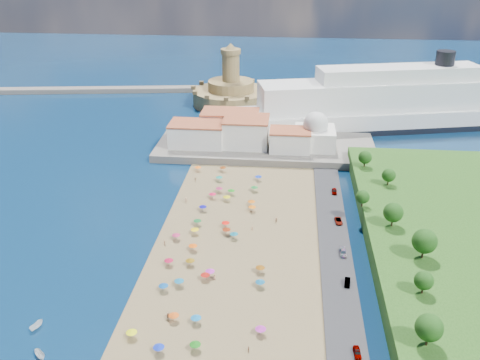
# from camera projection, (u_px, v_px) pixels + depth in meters

# --- Properties ---
(ground) EXTENTS (700.00, 700.00, 0.00)m
(ground) POSITION_uv_depth(u_px,v_px,m) (218.00, 239.00, 158.27)
(ground) COLOR #071938
(ground) RESTS_ON ground
(terrace) EXTENTS (90.00, 36.00, 3.00)m
(terrace) POSITION_uv_depth(u_px,v_px,m) (266.00, 147.00, 222.83)
(terrace) COLOR #59544C
(terrace) RESTS_ON ground
(jetty) EXTENTS (18.00, 70.00, 2.40)m
(jetty) POSITION_uv_depth(u_px,v_px,m) (224.00, 120.00, 256.61)
(jetty) COLOR #59544C
(jetty) RESTS_ON ground
(breakwater) EXTENTS (199.03, 34.77, 2.60)m
(breakwater) POSITION_uv_depth(u_px,v_px,m) (64.00, 90.00, 306.09)
(breakwater) COLOR #59544C
(breakwater) RESTS_ON ground
(waterfront_buildings) EXTENTS (57.00, 29.00, 11.00)m
(waterfront_buildings) POSITION_uv_depth(u_px,v_px,m) (235.00, 131.00, 221.93)
(waterfront_buildings) COLOR silver
(waterfront_buildings) RESTS_ON terrace
(domed_building) EXTENTS (16.00, 16.00, 15.00)m
(domed_building) POSITION_uv_depth(u_px,v_px,m) (315.00, 134.00, 216.13)
(domed_building) COLOR silver
(domed_building) RESTS_ON terrace
(fortress) EXTENTS (40.00, 40.00, 32.40)m
(fortress) POSITION_uv_depth(u_px,v_px,m) (231.00, 93.00, 281.49)
(fortress) COLOR #A08350
(fortress) RESTS_ON ground
(cruise_ship) EXTENTS (160.49, 60.31, 34.85)m
(cruise_ship) POSITION_uv_depth(u_px,v_px,m) (395.00, 106.00, 247.20)
(cruise_ship) COLOR black
(cruise_ship) RESTS_ON ground
(beach_parasols) EXTENTS (32.05, 117.42, 2.20)m
(beach_parasols) POSITION_uv_depth(u_px,v_px,m) (210.00, 250.00, 148.43)
(beach_parasols) COLOR gray
(beach_parasols) RESTS_ON beach
(beachgoers) EXTENTS (35.52, 96.86, 1.89)m
(beachgoers) POSITION_uv_depth(u_px,v_px,m) (200.00, 250.00, 150.60)
(beachgoers) COLOR tan
(beachgoers) RESTS_ON beach
(moored_boats) EXTENTS (8.13, 12.68, 1.49)m
(moored_boats) POSITION_uv_depth(u_px,v_px,m) (38.00, 340.00, 117.44)
(moored_boats) COLOR white
(moored_boats) RESTS_ON ground
(parked_cars) EXTENTS (2.44, 82.96, 1.43)m
(parked_cars) POSITION_uv_depth(u_px,v_px,m) (342.00, 244.00, 152.82)
(parked_cars) COLOR gray
(parked_cars) RESTS_ON promenade
(hillside_trees) EXTENTS (17.67, 110.62, 8.20)m
(hillside_trees) POSITION_uv_depth(u_px,v_px,m) (402.00, 238.00, 139.10)
(hillside_trees) COLOR #382314
(hillside_trees) RESTS_ON hillside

